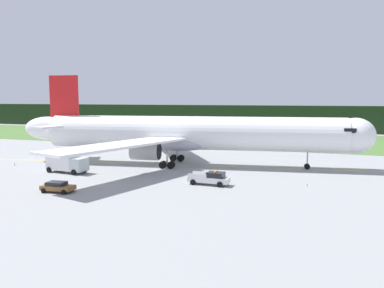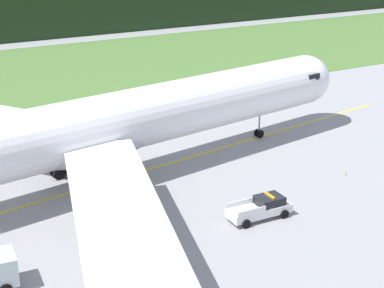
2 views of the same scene
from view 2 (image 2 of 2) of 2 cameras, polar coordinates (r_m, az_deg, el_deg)
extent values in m
plane|color=gray|center=(53.65, -9.12, -5.60)|extent=(320.00, 320.00, 0.00)
cube|color=yellow|center=(58.32, -7.21, -3.31)|extent=(79.86, 12.71, 0.01)
cylinder|color=white|center=(56.33, -7.46, 1.95)|extent=(50.76, 13.38, 5.69)
ellipsoid|color=white|center=(72.94, 10.53, 6.01)|extent=(7.06, 6.58, 5.69)
ellipsoid|color=#ADB0C1|center=(55.65, -9.59, -0.10)|extent=(13.78, 7.90, 3.13)
cube|color=black|center=(71.72, 9.87, 6.63)|extent=(2.61, 5.62, 0.70)
cylinder|color=#A4A4A4|center=(62.24, -16.11, 1.11)|extent=(4.68, 3.43, 2.80)
cylinder|color=black|center=(63.05, -14.28, 1.52)|extent=(0.51, 2.56, 2.58)
cube|color=white|center=(42.23, -7.21, -5.50)|extent=(12.18, 24.83, 0.35)
cylinder|color=#A4A4A4|center=(47.23, -7.39, -4.41)|extent=(4.68, 3.43, 2.80)
cylinder|color=black|center=(48.29, -5.17, -3.74)|extent=(0.51, 2.56, 2.58)
cylinder|color=gray|center=(68.87, 6.38, 2.10)|extent=(0.20, 0.20, 2.79)
cylinder|color=black|center=(69.49, 6.19, 1.06)|extent=(0.92, 0.36, 0.90)
cylinder|color=black|center=(69.15, 6.49, 0.95)|extent=(0.92, 0.36, 0.90)
cylinder|color=gray|center=(59.04, -12.10, -1.22)|extent=(0.28, 0.28, 2.79)
cylinder|color=black|center=(59.55, -11.25, -2.42)|extent=(1.23, 0.48, 1.20)
cylinder|color=black|center=(60.13, -11.56, -2.22)|extent=(1.23, 0.48, 1.20)
cylinder|color=black|center=(58.98, -12.45, -2.74)|extent=(1.23, 0.48, 1.20)
cylinder|color=black|center=(59.56, -12.75, -2.53)|extent=(1.23, 0.48, 1.20)
cylinder|color=gray|center=(52.97, -8.42, -3.53)|extent=(0.28, 0.28, 2.79)
cylinder|color=black|center=(54.14, -7.90, -4.58)|extent=(1.23, 0.48, 1.20)
cylinder|color=black|center=(53.59, -7.51, -4.83)|extent=(1.23, 0.48, 1.20)
cylinder|color=black|center=(53.51, -9.18, -4.96)|extent=(1.23, 0.48, 1.20)
cylinder|color=black|center=(52.96, -8.80, -5.22)|extent=(1.23, 0.48, 1.20)
cube|color=silver|center=(50.51, 6.36, -6.24)|extent=(5.58, 2.14, 0.70)
cube|color=black|center=(50.72, 7.33, -5.29)|extent=(2.27, 1.85, 0.70)
cube|color=silver|center=(50.28, 4.55, -5.58)|extent=(2.65, 0.21, 0.45)
cube|color=silver|center=(48.92, 5.68, -6.39)|extent=(2.65, 0.21, 0.45)
cube|color=orange|center=(50.54, 7.35, -4.85)|extent=(0.25, 1.35, 0.16)
cylinder|color=black|center=(52.36, 7.47, -5.72)|extent=(0.77, 0.27, 0.76)
cylinder|color=black|center=(50.95, 8.73, -6.56)|extent=(0.77, 0.27, 0.76)
cylinder|color=black|center=(50.48, 3.95, -6.62)|extent=(0.77, 0.27, 0.76)
cylinder|color=black|center=(49.02, 5.14, -7.53)|extent=(0.77, 0.27, 0.76)
cube|color=#ADBBBB|center=(43.05, -17.57, -11.09)|extent=(2.11, 2.56, 2.00)
cylinder|color=black|center=(44.59, -17.66, -11.44)|extent=(0.92, 0.34, 0.90)
cube|color=black|center=(52.37, 5.16, -6.06)|extent=(0.55, 0.55, 0.03)
cone|color=orange|center=(52.22, 5.17, -5.72)|extent=(0.42, 0.42, 0.66)
cylinder|color=yellow|center=(60.42, 14.30, -2.81)|extent=(0.10, 0.10, 0.27)
sphere|color=blue|center=(60.35, 14.31, -2.64)|extent=(0.12, 0.12, 0.12)
camera|label=1|loc=(45.23, 71.99, -9.34)|focal=35.90mm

